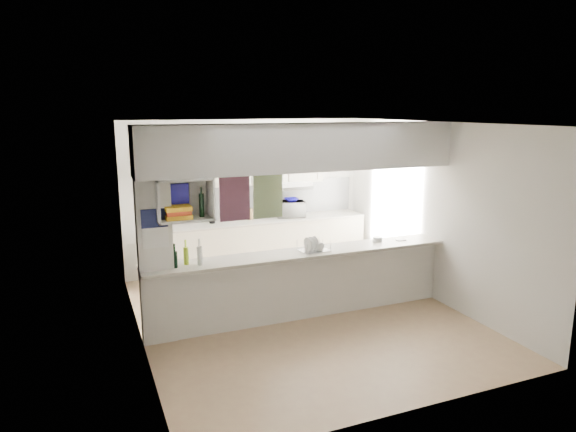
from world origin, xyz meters
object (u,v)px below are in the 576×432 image
microwave (290,209)px  wine_bottles (187,256)px  dish_rack (314,245)px  bowl (291,200)px

microwave → wine_bottles: size_ratio=1.37×
microwave → dish_rack: (-0.55, -2.15, -0.06)m
bowl → wine_bottles: bowl is taller
dish_rack → bowl: bearing=67.8°
bowl → wine_bottles: 3.09m
bowl → dish_rack: bearing=-104.8°
bowl → dish_rack: (-0.56, -2.11, -0.22)m
dish_rack → wine_bottles: (-1.68, -0.01, 0.04)m
bowl → dish_rack: bowl is taller
microwave → wine_bottles: (-2.24, -2.15, -0.02)m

